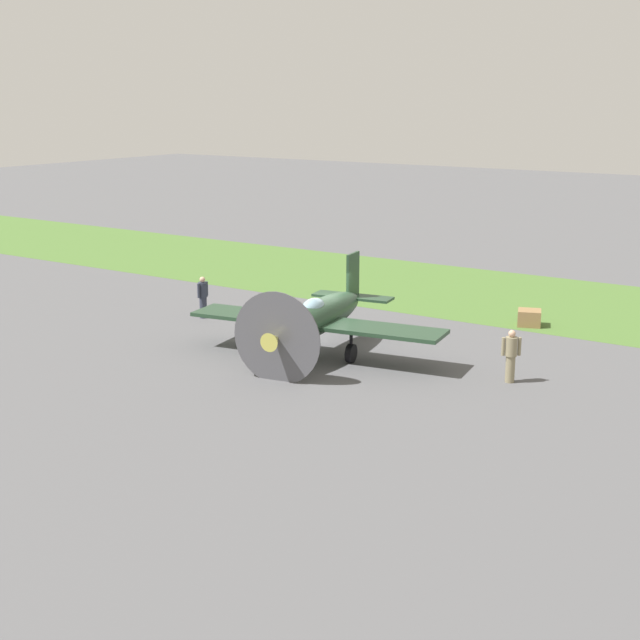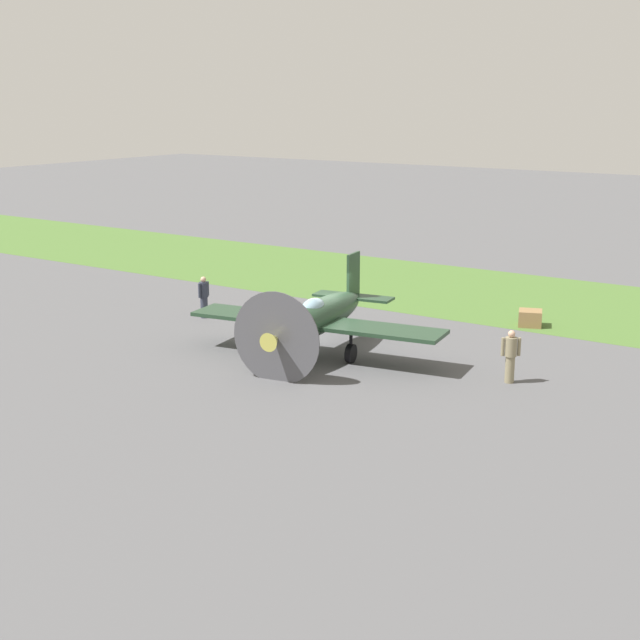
% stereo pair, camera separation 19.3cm
% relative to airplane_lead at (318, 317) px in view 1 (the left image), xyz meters
% --- Properties ---
extents(ground_plane, '(160.00, 160.00, 0.00)m').
position_rel_airplane_lead_xyz_m(ground_plane, '(0.88, -1.54, -1.39)').
color(ground_plane, '#515154').
extents(grass_verge, '(120.00, 11.00, 0.01)m').
position_rel_airplane_lead_xyz_m(grass_verge, '(0.88, -12.75, -1.39)').
color(grass_verge, '#476B2D').
rests_on(grass_verge, ground).
extents(airplane_lead, '(9.40, 7.48, 3.33)m').
position_rel_airplane_lead_xyz_m(airplane_lead, '(0.00, 0.00, 0.00)').
color(airplane_lead, '#233D28').
rests_on(airplane_lead, ground).
extents(ground_crew_chief, '(0.38, 0.63, 1.73)m').
position_rel_airplane_lead_xyz_m(ground_crew_chief, '(7.03, -1.98, -0.48)').
color(ground_crew_chief, '#2D3342').
rests_on(ground_crew_chief, ground).
extents(ground_crew_mechanic, '(0.54, 0.40, 1.73)m').
position_rel_airplane_lead_xyz_m(ground_crew_mechanic, '(-6.84, -0.84, -0.48)').
color(ground_crew_mechanic, '#847A5B').
rests_on(ground_crew_mechanic, ground).
extents(supply_crate, '(1.16, 1.16, 0.64)m').
position_rel_airplane_lead_xyz_m(supply_crate, '(-4.70, -8.18, -1.07)').
color(supply_crate, olive).
rests_on(supply_crate, ground).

